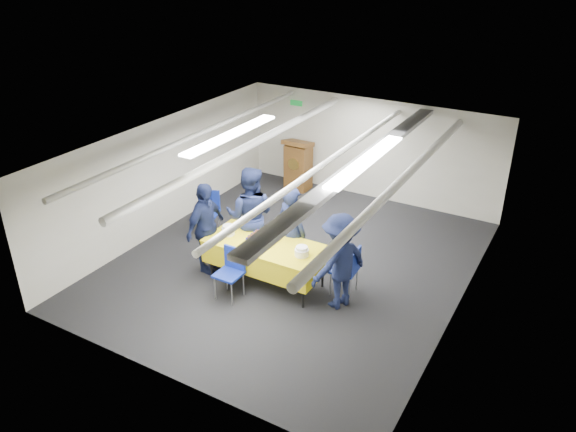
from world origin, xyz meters
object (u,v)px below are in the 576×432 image
at_px(chair_left, 209,208).
at_px(sailor_d, 340,261).
at_px(chair_right, 349,267).
at_px(sailor_a, 292,231).
at_px(serving_table, 266,254).
at_px(chair_near, 231,268).
at_px(sheet_cake, 263,239).
at_px(sailor_c, 206,228).
at_px(podium, 298,165).
at_px(sailor_b, 250,216).

bearing_deg(chair_left, sailor_d, -16.93).
bearing_deg(chair_right, sailor_a, 173.51).
relative_size(serving_table, chair_left, 2.39).
distance_m(chair_near, sailor_d, 1.80).
bearing_deg(chair_right, sheet_cake, -167.55).
relative_size(serving_table, chair_near, 2.39).
xyz_separation_m(chair_near, sailor_c, (-0.85, 0.46, 0.31)).
bearing_deg(chair_right, chair_left, 168.88).
height_order(serving_table, chair_right, chair_right).
height_order(chair_near, sailor_a, sailor_a).
bearing_deg(sailor_d, chair_right, -158.95).
xyz_separation_m(chair_right, sailor_a, (-1.17, 0.13, 0.30)).
distance_m(sheet_cake, podium, 4.05).
xyz_separation_m(podium, sailor_a, (1.72, -3.34, 0.22)).
bearing_deg(chair_near, sailor_b, 107.32).
bearing_deg(podium, chair_right, -50.25).
bearing_deg(sailor_a, sheet_cake, 73.14).
bearing_deg(sailor_a, chair_right, -169.45).
relative_size(sheet_cake, chair_near, 0.57).
distance_m(chair_near, sailor_c, 1.02).
distance_m(serving_table, sailor_b, 0.88).
xyz_separation_m(chair_left, sailor_c, (0.87, -1.21, 0.31)).
bearing_deg(sailor_d, sheet_cake, -68.11).
xyz_separation_m(podium, sailor_d, (2.87, -3.83, 0.20)).
bearing_deg(sailor_b, sailor_c, 30.97).
distance_m(sailor_b, sailor_c, 0.83).
distance_m(podium, sailor_b, 3.49).
bearing_deg(chair_left, serving_table, -27.61).
height_order(sailor_a, sailor_c, sailor_c).
height_order(serving_table, podium, podium).
xyz_separation_m(sheet_cake, chair_right, (1.48, 0.33, -0.28)).
bearing_deg(sailor_d, chair_left, -83.64).
relative_size(podium, chair_left, 1.44).
bearing_deg(sailor_b, chair_left, -43.39).
distance_m(podium, sailor_a, 3.76).
height_order(chair_left, sailor_c, sailor_c).
xyz_separation_m(chair_right, sailor_b, (-2.02, 0.11, 0.40)).
distance_m(serving_table, sailor_d, 1.40).
xyz_separation_m(sheet_cake, chair_near, (-0.20, -0.68, -0.28)).
xyz_separation_m(chair_right, sailor_c, (-2.53, -0.55, 0.31)).
xyz_separation_m(sheet_cake, chair_left, (-1.92, 0.99, -0.28)).
bearing_deg(podium, sailor_d, -53.14).
bearing_deg(sailor_a, serving_table, 83.84).
relative_size(serving_table, sailor_a, 1.24).
bearing_deg(sailor_d, podium, -119.86).
distance_m(chair_right, sailor_a, 1.21).
bearing_deg(sheet_cake, sailor_c, -168.09).
relative_size(sailor_a, sailor_c, 0.99).
bearing_deg(sailor_d, sailor_a, -89.91).
bearing_deg(podium, sailor_a, -62.76).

